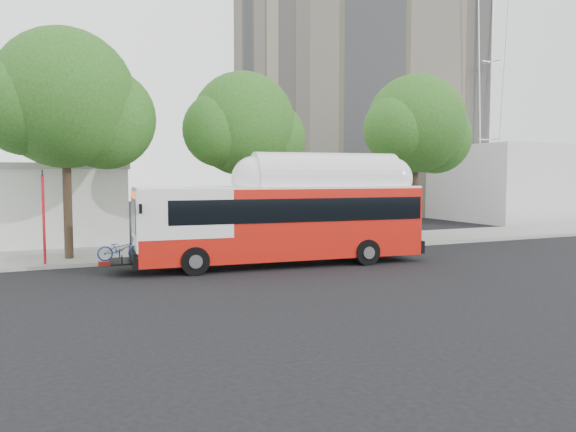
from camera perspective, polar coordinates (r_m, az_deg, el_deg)
name	(u,v)px	position (r m, az deg, el deg)	size (l,w,h in m)	color
ground	(318,267)	(22.51, 3.05, -5.20)	(120.00, 120.00, 0.00)	black
sidewalk	(259,246)	(28.38, -2.95, -3.08)	(60.00, 5.00, 0.15)	gray
curb_strip	(279,253)	(25.99, -0.88, -3.75)	(60.00, 0.30, 0.15)	gray
red_curb_segment	(217,256)	(24.97, -7.23, -4.10)	(10.00, 0.32, 0.16)	maroon
street_tree_left	(77,105)	(25.54, -20.66, 10.53)	(6.67, 5.80, 9.74)	#2D2116
street_tree_mid	(251,129)	(27.61, -3.82, 8.84)	(5.75, 5.00, 8.62)	#2D2116
street_tree_right	(422,128)	(32.34, 13.43, 8.68)	(6.21, 5.40, 9.18)	#2D2116
apartment_tower	(353,29)	(57.15, 6.58, 18.32)	(18.00, 18.00, 37.00)	gray
horizon_block	(541,182)	(53.75, 24.28, 3.13)	(20.00, 12.00, 6.00)	silver
transit_bus	(284,223)	(22.77, -0.42, -0.72)	(12.59, 3.46, 3.68)	red
signal_pole	(44,218)	(24.06, -23.57, -0.17)	(0.11, 0.37, 3.87)	red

